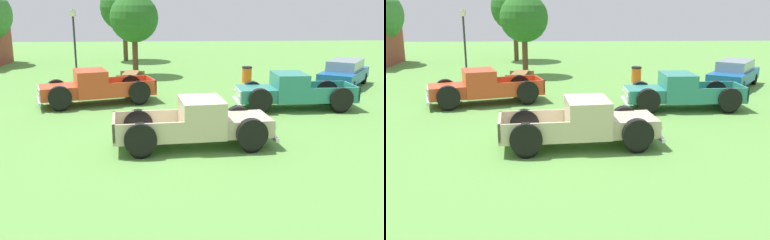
% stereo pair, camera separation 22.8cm
% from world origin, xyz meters
% --- Properties ---
extents(ground_plane, '(80.00, 80.00, 0.00)m').
position_xyz_m(ground_plane, '(0.00, 0.00, 0.00)').
color(ground_plane, '#5B9342').
extents(pickup_truck_foreground, '(5.38, 2.49, 1.59)m').
position_xyz_m(pickup_truck_foreground, '(0.62, -0.21, 0.76)').
color(pickup_truck_foreground, '#C6B793').
rests_on(pickup_truck_foreground, ground_plane).
extents(pickup_truck_behind_left, '(5.28, 2.13, 1.60)m').
position_xyz_m(pickup_truck_behind_left, '(4.75, 4.85, 0.76)').
color(pickup_truck_behind_left, '#2D8475').
rests_on(pickup_truck_behind_left, ground_plane).
extents(pickup_truck_behind_right, '(5.59, 3.40, 1.61)m').
position_xyz_m(pickup_truck_behind_right, '(-4.16, 6.17, 0.77)').
color(pickup_truck_behind_right, '#D14723').
rests_on(pickup_truck_behind_right, ground_plane).
extents(sedan_distant_a, '(4.06, 4.70, 1.49)m').
position_xyz_m(sedan_distant_a, '(9.34, 9.95, 0.78)').
color(sedan_distant_a, '#195699').
rests_on(sedan_distant_a, ground_plane).
extents(lamp_post_near, '(0.36, 0.36, 4.23)m').
position_xyz_m(lamp_post_near, '(-6.12, 13.02, 2.22)').
color(lamp_post_near, '#2D2D33').
rests_on(lamp_post_near, ground_plane).
extents(picnic_table, '(1.56, 1.87, 0.78)m').
position_xyz_m(picnic_table, '(-2.63, 10.68, 0.49)').
color(picnic_table, olive).
rests_on(picnic_table, ground_plane).
extents(trash_can, '(0.59, 0.59, 0.95)m').
position_xyz_m(trash_can, '(4.11, 11.51, 0.48)').
color(trash_can, orange).
rests_on(trash_can, ground_plane).
extents(oak_tree_east, '(3.77, 3.77, 6.11)m').
position_xyz_m(oak_tree_east, '(-3.94, 21.90, 4.20)').
color(oak_tree_east, brown).
rests_on(oak_tree_east, ground_plane).
extents(oak_tree_center, '(3.05, 3.05, 5.18)m').
position_xyz_m(oak_tree_center, '(-2.62, 14.34, 3.63)').
color(oak_tree_center, brown).
rests_on(oak_tree_center, ground_plane).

